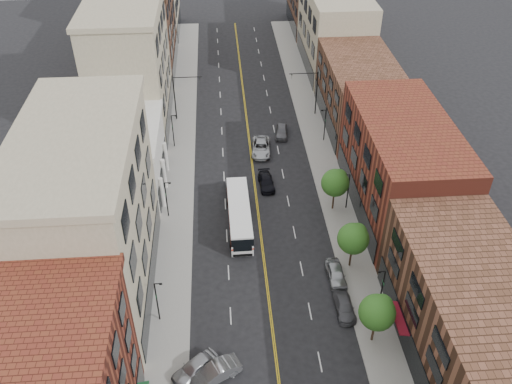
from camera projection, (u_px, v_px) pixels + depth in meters
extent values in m
plane|color=black|center=(279.00, 384.00, 47.92)|extent=(220.00, 220.00, 0.00)
cube|color=gray|center=(180.00, 165.00, 75.07)|extent=(4.00, 110.00, 0.15)
cube|color=gray|center=(323.00, 159.00, 76.26)|extent=(4.00, 110.00, 0.15)
cube|color=gray|center=(90.00, 221.00, 51.79)|extent=(10.00, 22.00, 18.00)
cube|color=silver|center=(121.00, 160.00, 69.10)|extent=(10.00, 14.00, 8.00)
cube|color=gray|center=(130.00, 67.00, 79.57)|extent=(10.00, 20.00, 18.00)
cube|color=#553322|center=(144.00, 28.00, 96.36)|extent=(10.00, 20.00, 15.00)
cube|color=#553322|center=(480.00, 336.00, 45.91)|extent=(10.00, 26.00, 10.00)
cube|color=maroon|center=(401.00, 167.00, 64.35)|extent=(10.00, 22.00, 12.00)
cube|color=#553322|center=(360.00, 93.00, 81.63)|extent=(10.00, 20.00, 10.00)
cube|color=gray|center=(334.00, 30.00, 97.09)|extent=(10.00, 22.00, 14.00)
cube|color=#553322|center=(316.00, 2.00, 113.88)|extent=(10.00, 18.00, 11.00)
cylinder|color=black|center=(373.00, 331.00, 50.80)|extent=(0.22, 0.22, 2.50)
sphere|color=#28601B|center=(377.00, 312.00, 49.20)|extent=(3.40, 3.40, 3.40)
sphere|color=#28601B|center=(382.00, 305.00, 49.24)|extent=(2.04, 2.04, 2.04)
cylinder|color=black|center=(351.00, 257.00, 58.74)|extent=(0.22, 0.22, 2.50)
sphere|color=#28601B|center=(353.00, 239.00, 57.14)|extent=(3.40, 3.40, 3.40)
sphere|color=#28601B|center=(358.00, 232.00, 57.18)|extent=(2.04, 2.04, 2.04)
cylinder|color=black|center=(333.00, 200.00, 66.68)|extent=(0.22, 0.22, 2.50)
sphere|color=#28601B|center=(335.00, 183.00, 65.08)|extent=(3.40, 3.40, 3.40)
sphere|color=#28601B|center=(339.00, 177.00, 65.12)|extent=(2.04, 2.04, 2.04)
cylinder|color=black|center=(157.00, 302.00, 52.02)|extent=(0.14, 0.14, 5.00)
cylinder|color=black|center=(158.00, 284.00, 50.52)|extent=(0.70, 0.10, 0.10)
cube|color=black|center=(161.00, 284.00, 50.57)|extent=(0.28, 0.14, 0.14)
cube|color=#19592D|center=(156.00, 296.00, 51.47)|extent=(0.04, 0.55, 0.35)
cylinder|color=black|center=(167.00, 200.00, 64.72)|extent=(0.14, 0.14, 5.00)
cylinder|color=black|center=(167.00, 183.00, 63.23)|extent=(0.70, 0.10, 0.10)
cube|color=black|center=(170.00, 183.00, 63.27)|extent=(0.28, 0.14, 0.14)
cube|color=#19592D|center=(166.00, 194.00, 64.17)|extent=(0.04, 0.55, 0.35)
cylinder|color=black|center=(173.00, 131.00, 77.42)|extent=(0.14, 0.14, 5.00)
cylinder|color=black|center=(174.00, 116.00, 75.93)|extent=(0.70, 0.10, 0.10)
cube|color=black|center=(176.00, 116.00, 75.97)|extent=(0.28, 0.14, 0.14)
cube|color=#19592D|center=(172.00, 126.00, 76.88)|extent=(0.04, 0.55, 0.35)
cylinder|color=black|center=(382.00, 289.00, 53.32)|extent=(0.14, 0.14, 5.00)
cylinder|color=black|center=(382.00, 271.00, 51.79)|extent=(0.70, 0.10, 0.10)
cube|color=black|center=(379.00, 272.00, 51.80)|extent=(0.28, 0.14, 0.14)
cube|color=#19592D|center=(383.00, 283.00, 52.78)|extent=(0.04, 0.55, 0.35)
cylinder|color=black|center=(348.00, 191.00, 66.02)|extent=(0.14, 0.14, 5.00)
cylinder|color=black|center=(347.00, 175.00, 64.49)|extent=(0.70, 0.10, 0.10)
cube|color=black|center=(345.00, 175.00, 64.51)|extent=(0.28, 0.14, 0.14)
cube|color=#19592D|center=(349.00, 186.00, 65.48)|extent=(0.04, 0.55, 0.35)
cylinder|color=black|center=(325.00, 125.00, 78.73)|extent=(0.14, 0.14, 5.00)
cylinder|color=black|center=(324.00, 110.00, 77.19)|extent=(0.70, 0.10, 0.10)
cube|color=black|center=(322.00, 110.00, 77.21)|extent=(0.28, 0.14, 0.14)
cube|color=#19592D|center=(325.00, 120.00, 78.18)|extent=(0.04, 0.55, 0.35)
cylinder|color=black|center=(175.00, 98.00, 83.11)|extent=(0.18, 0.18, 7.20)
cylinder|color=black|center=(187.00, 77.00, 81.18)|extent=(4.40, 0.12, 0.12)
imported|color=black|center=(200.00, 79.00, 81.53)|extent=(0.15, 0.18, 0.90)
cylinder|color=black|center=(316.00, 93.00, 84.41)|extent=(0.18, 0.18, 7.20)
cylinder|color=black|center=(304.00, 73.00, 82.22)|extent=(4.40, 0.12, 0.12)
imported|color=black|center=(292.00, 76.00, 82.36)|extent=(0.15, 0.18, 0.90)
cube|color=white|center=(239.00, 215.00, 64.17)|extent=(2.62, 11.45, 2.76)
cube|color=black|center=(239.00, 210.00, 63.77)|extent=(2.66, 11.49, 1.00)
cube|color=red|center=(239.00, 217.00, 64.34)|extent=(2.66, 11.49, 0.21)
cube|color=black|center=(243.00, 246.00, 59.48)|extent=(2.09, 0.09, 1.52)
cylinder|color=black|center=(231.00, 244.00, 61.74)|extent=(0.28, 0.92, 0.91)
cylinder|color=black|center=(253.00, 243.00, 61.91)|extent=(0.28, 0.92, 0.91)
cylinder|color=black|center=(228.00, 203.00, 67.78)|extent=(0.28, 0.92, 0.91)
cylinder|color=black|center=(248.00, 202.00, 67.95)|extent=(0.28, 0.92, 0.91)
imported|color=#9FA0A6|center=(195.00, 368.00, 48.36)|extent=(4.70, 4.30, 1.55)
imported|color=#919498|center=(215.00, 372.00, 47.95)|extent=(4.99, 3.61, 1.56)
imported|color=#47474C|center=(344.00, 306.00, 54.17)|extent=(1.88, 4.42, 1.27)
imported|color=#A2A5A9|center=(336.00, 274.00, 57.55)|extent=(1.88, 4.51, 1.53)
imported|color=#515256|center=(233.00, 189.00, 69.52)|extent=(1.89, 4.67, 1.51)
imported|color=black|center=(266.00, 182.00, 70.95)|extent=(2.16, 4.68, 1.32)
imported|color=#ABAFB3|center=(261.00, 147.00, 77.41)|extent=(3.16, 5.99, 1.61)
imported|color=#55555A|center=(282.00, 131.00, 81.10)|extent=(2.35, 4.62, 1.51)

